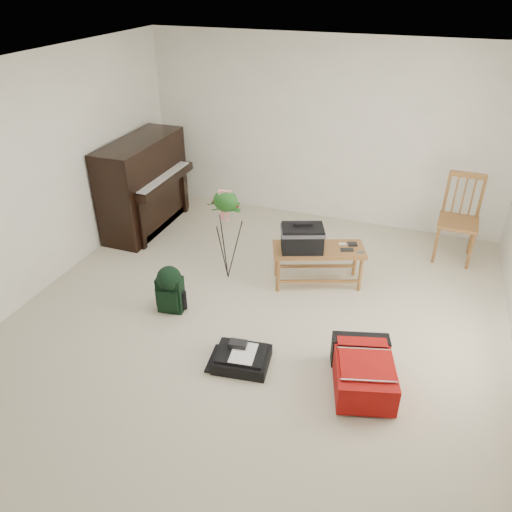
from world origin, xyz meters
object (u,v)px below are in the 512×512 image
at_px(piano, 144,186).
at_px(black_duffel, 242,358).
at_px(bench, 307,239).
at_px(flower_stand, 227,235).
at_px(green_backpack, 170,287).
at_px(red_suitcase, 364,368).
at_px(dining_chair, 459,219).

height_order(piano, black_duffel, piano).
height_order(bench, flower_stand, flower_stand).
xyz_separation_m(bench, black_duffel, (-0.18, -1.57, -0.49)).
relative_size(piano, green_backpack, 2.80).
bearing_deg(bench, flower_stand, 173.28).
height_order(green_backpack, flower_stand, flower_stand).
distance_m(piano, red_suitcase, 3.98).
distance_m(piano, black_duffel, 3.22).
bearing_deg(dining_chair, green_backpack, -139.28).
height_order(piano, flower_stand, piano).
xyz_separation_m(piano, flower_stand, (1.58, -0.86, -0.04)).
relative_size(red_suitcase, green_backpack, 1.60).
relative_size(red_suitcase, black_duffel, 1.56).
xyz_separation_m(bench, red_suitcase, (0.91, -1.41, -0.39)).
bearing_deg(dining_chair, piano, -169.96).
relative_size(dining_chair, green_backpack, 2.01).
bearing_deg(flower_stand, piano, 134.15).
bearing_deg(red_suitcase, green_backpack, 154.30).
distance_m(piano, flower_stand, 1.80).
height_order(bench, red_suitcase, bench).
xyz_separation_m(bench, flower_stand, (-0.89, -0.22, -0.00)).
height_order(red_suitcase, flower_stand, flower_stand).
bearing_deg(flower_stand, black_duffel, -79.67).
height_order(dining_chair, green_backpack, dining_chair).
relative_size(dining_chair, red_suitcase, 1.26).
bearing_deg(green_backpack, red_suitcase, -18.09).
bearing_deg(red_suitcase, dining_chair, 59.62).
xyz_separation_m(piano, black_duffel, (2.29, -2.21, -0.52)).
distance_m(dining_chair, red_suitcase, 2.72).
xyz_separation_m(dining_chair, flower_stand, (-2.49, -1.42, 0.04)).
height_order(dining_chair, black_duffel, dining_chair).
bearing_deg(flower_stand, bench, -3.43).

